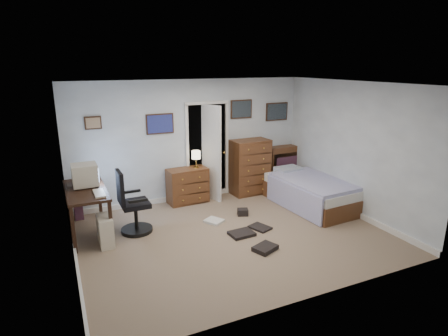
{
  "coord_description": "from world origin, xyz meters",
  "views": [
    {
      "loc": [
        -2.55,
        -5.22,
        2.81
      ],
      "look_at": [
        -0.03,
        0.3,
        1.1
      ],
      "focal_mm": 30.0,
      "sensor_mm": 36.0,
      "label": 1
    }
  ],
  "objects_px": {
    "low_dresser": "(188,186)",
    "tall_dresser": "(250,167)",
    "bed": "(309,192)",
    "office_chair": "(132,209)",
    "computer_desk": "(80,200)"
  },
  "relations": [
    {
      "from": "bed",
      "to": "office_chair",
      "type": "bearing_deg",
      "value": 172.25
    },
    {
      "from": "tall_dresser",
      "to": "low_dresser",
      "type": "bearing_deg",
      "value": 175.92
    },
    {
      "from": "low_dresser",
      "to": "tall_dresser",
      "type": "distance_m",
      "value": 1.47
    },
    {
      "from": "computer_desk",
      "to": "low_dresser",
      "type": "relative_size",
      "value": 1.7
    },
    {
      "from": "computer_desk",
      "to": "tall_dresser",
      "type": "distance_m",
      "value": 3.62
    },
    {
      "from": "office_chair",
      "to": "bed",
      "type": "distance_m",
      "value": 3.51
    },
    {
      "from": "tall_dresser",
      "to": "bed",
      "type": "height_order",
      "value": "tall_dresser"
    },
    {
      "from": "office_chair",
      "to": "bed",
      "type": "relative_size",
      "value": 0.55
    },
    {
      "from": "office_chair",
      "to": "tall_dresser",
      "type": "height_order",
      "value": "tall_dresser"
    },
    {
      "from": "bed",
      "to": "low_dresser",
      "type": "bearing_deg",
      "value": 146.79
    },
    {
      "from": "computer_desk",
      "to": "office_chair",
      "type": "bearing_deg",
      "value": -20.0
    },
    {
      "from": "low_dresser",
      "to": "bed",
      "type": "height_order",
      "value": "low_dresser"
    },
    {
      "from": "tall_dresser",
      "to": "bed",
      "type": "xyz_separation_m",
      "value": [
        0.72,
        -1.2,
        -0.3
      ]
    },
    {
      "from": "computer_desk",
      "to": "tall_dresser",
      "type": "height_order",
      "value": "tall_dresser"
    },
    {
      "from": "low_dresser",
      "to": "computer_desk",
      "type": "bearing_deg",
      "value": -165.39
    }
  ]
}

